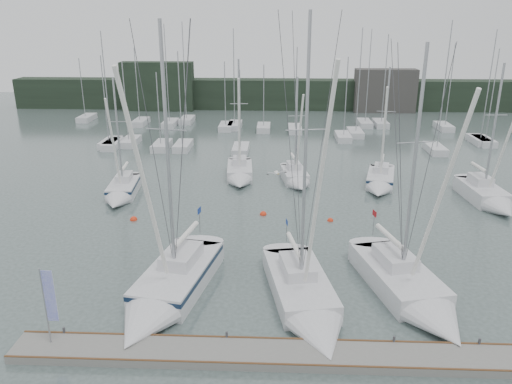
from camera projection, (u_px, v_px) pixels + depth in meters
ground at (270, 300)px, 27.96m from camera, size 160.00×160.00×0.00m
dock at (268, 354)px, 23.18m from camera, size 24.00×2.00×0.40m
far_treeline at (276, 94)px, 85.57m from camera, size 90.00×4.00×5.00m
far_building_left at (158, 86)px, 84.02m from camera, size 12.00×3.00×8.00m
far_building_right at (385, 91)px, 82.61m from camera, size 10.00×3.00×7.00m
mast_forest at (264, 132)px, 66.78m from camera, size 56.83×22.60×14.84m
sailboat_near_left at (165, 293)px, 27.41m from camera, size 5.10×11.09×16.05m
sailboat_near_center at (308, 306)px, 26.43m from camera, size 4.85×10.71×16.45m
sailboat_near_right at (415, 296)px, 27.27m from camera, size 5.48×10.58×14.97m
sailboat_mid_a at (121, 192)px, 43.58m from camera, size 2.98×7.48×11.01m
sailboat_mid_b at (240, 175)px, 48.28m from camera, size 2.92×7.41×12.15m
sailboat_mid_c at (296, 179)px, 47.21m from camera, size 3.04×6.25×10.62m
sailboat_mid_d at (380, 182)px, 46.18m from camera, size 4.06×7.87×11.67m
sailboat_mid_e at (490, 199)px, 41.89m from camera, size 3.24×8.09×12.45m
buoy_a at (263, 215)px, 40.12m from camera, size 0.56×0.56×0.56m
buoy_b at (330, 221)px, 38.89m from camera, size 0.47×0.47×0.47m
buoy_c at (134, 220)px, 39.06m from camera, size 0.57×0.57×0.57m
dock_banner at (48, 300)px, 22.92m from camera, size 0.60×0.08×3.94m
seagull at (277, 173)px, 28.38m from camera, size 1.09×0.60×0.22m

